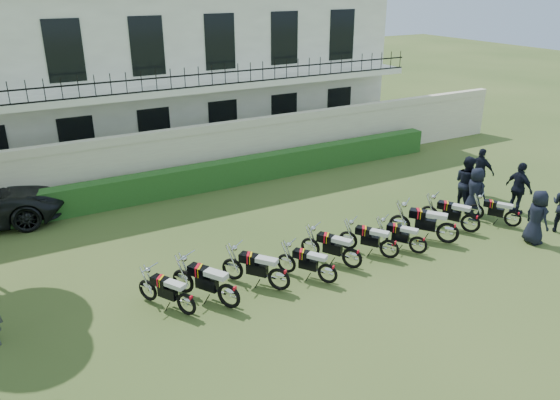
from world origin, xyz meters
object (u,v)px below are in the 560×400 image
at_px(motorcycle_0, 186,299).
at_px(motorcycle_1, 229,290).
at_px(motorcycle_8, 471,219).
at_px(officer_0, 537,217).
at_px(officer_3, 475,192).
at_px(motorcycle_7, 448,228).
at_px(motorcycle_9, 513,215).
at_px(officer_5, 480,172).
at_px(officer_2, 519,188).
at_px(motorcycle_4, 352,253).
at_px(motorcycle_3, 328,269).
at_px(motorcycle_5, 390,244).
at_px(motorcycle_2, 279,274).
at_px(motorcycle_6, 419,241).
at_px(officer_4, 467,183).

xyz_separation_m(motorcycle_0, motorcycle_1, (1.01, -0.23, 0.06)).
relative_size(motorcycle_8, officer_0, 1.03).
bearing_deg(motorcycle_8, officer_3, 10.63).
relative_size(motorcycle_7, motorcycle_9, 1.17).
bearing_deg(officer_0, officer_5, -14.38).
distance_m(motorcycle_8, officer_2, 2.66).
height_order(motorcycle_4, motorcycle_8, motorcycle_8).
xyz_separation_m(motorcycle_1, motorcycle_8, (8.41, 0.21, -0.03)).
distance_m(motorcycle_0, motorcycle_3, 3.78).
bearing_deg(motorcycle_4, motorcycle_0, 148.40).
distance_m(motorcycle_0, officer_0, 10.70).
xyz_separation_m(motorcycle_0, motorcycle_3, (3.75, -0.41, -0.01)).
distance_m(motorcycle_5, officer_2, 5.97).
bearing_deg(officer_0, motorcycle_7, 72.92).
bearing_deg(motorcycle_4, motorcycle_3, 167.50).
relative_size(motorcycle_2, motorcycle_6, 1.07).
distance_m(motorcycle_1, motorcycle_5, 5.06).
relative_size(motorcycle_8, officer_2, 0.96).
bearing_deg(motorcycle_8, motorcycle_6, 157.46).
xyz_separation_m(motorcycle_4, officer_4, (6.01, 1.63, 0.47)).
relative_size(motorcycle_9, officer_4, 0.80).
xyz_separation_m(motorcycle_0, motorcycle_4, (4.79, -0.07, 0.02)).
distance_m(motorcycle_7, officer_2, 3.85).
bearing_deg(motorcycle_5, motorcycle_2, 145.42).
bearing_deg(officer_4, motorcycle_1, 105.61).
bearing_deg(officer_4, motorcycle_8, 143.83).
relative_size(motorcycle_0, motorcycle_7, 0.91).
height_order(motorcycle_7, motorcycle_8, motorcycle_7).
xyz_separation_m(motorcycle_1, motorcycle_9, (9.94, -0.14, -0.09)).
distance_m(motorcycle_8, motorcycle_9, 1.58).
relative_size(motorcycle_0, officer_0, 0.95).
bearing_deg(officer_3, motorcycle_7, 112.50).
height_order(motorcycle_8, officer_5, officer_5).
relative_size(motorcycle_0, motorcycle_4, 0.96).
distance_m(officer_2, officer_5, 1.89).
bearing_deg(motorcycle_1, officer_3, -24.15).
distance_m(motorcycle_3, officer_0, 6.93).
distance_m(motorcycle_0, motorcycle_5, 6.07).
relative_size(motorcycle_2, motorcycle_7, 0.92).
bearing_deg(motorcycle_8, motorcycle_7, 160.64).
bearing_deg(motorcycle_0, motorcycle_6, -32.76).
bearing_deg(officer_3, motorcycle_5, 99.27).
relative_size(motorcycle_2, motorcycle_5, 1.03).
height_order(officer_0, officer_5, officer_5).
relative_size(motorcycle_5, officer_0, 0.92).
distance_m(motorcycle_4, officer_3, 5.93).
relative_size(motorcycle_1, motorcycle_4, 1.08).
distance_m(motorcycle_0, officer_3, 10.67).
xyz_separation_m(motorcycle_2, motorcycle_9, (8.48, -0.26, -0.07)).
xyz_separation_m(motorcycle_8, officer_4, (1.39, 1.57, 0.46)).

